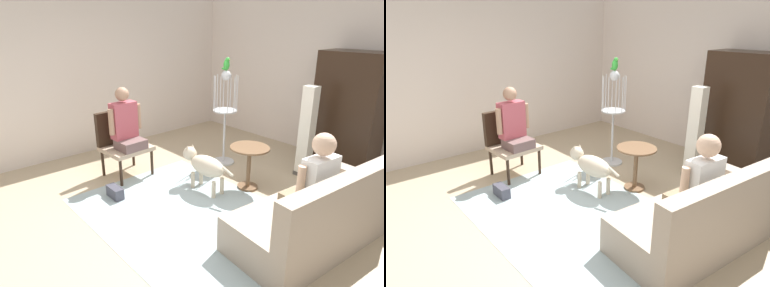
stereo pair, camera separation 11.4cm
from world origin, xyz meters
TOP-DOWN VIEW (x-y plane):
  - ground_plane at (0.00, 0.00)m, footprint 7.13×7.13m
  - back_wall at (0.00, 3.03)m, footprint 6.31×0.12m
  - left_wall at (-2.91, 0.30)m, footprint 0.12×6.54m
  - area_rug at (0.04, -0.17)m, footprint 2.85×2.07m
  - couch at (1.31, 0.47)m, footprint 1.04×1.84m
  - armchair at (-1.63, -0.13)m, footprint 0.63×0.69m
  - person_on_couch at (1.26, 0.44)m, footprint 0.46×0.55m
  - person_on_armchair at (-1.48, -0.12)m, footprint 0.43×0.54m
  - round_end_table at (0.00, 0.95)m, footprint 0.55×0.55m
  - dog at (-0.37, 0.44)m, footprint 0.92×0.29m
  - bird_cage_stand at (-0.87, 1.36)m, footprint 0.39×0.39m
  - parrot at (-0.87, 1.36)m, footprint 0.17×0.10m
  - column_lamp at (0.27, 1.93)m, footprint 0.20×0.20m
  - armoire_cabinet at (0.54, 2.62)m, footprint 0.95×0.56m
  - handbag at (-0.99, -0.63)m, footprint 0.28×0.13m

SIDE VIEW (x-z plane):
  - ground_plane at x=0.00m, z-range 0.00..0.00m
  - area_rug at x=0.04m, z-range 0.00..0.01m
  - handbag at x=-0.99m, z-range 0.00..0.16m
  - couch at x=1.31m, z-range -0.14..0.76m
  - dog at x=-0.37m, z-range 0.08..0.67m
  - round_end_table at x=0.00m, z-range 0.12..0.74m
  - armchair at x=-1.63m, z-range 0.08..1.06m
  - column_lamp at x=0.27m, z-range -0.01..1.38m
  - person_on_couch at x=1.26m, z-range 0.32..1.18m
  - bird_cage_stand at x=-0.87m, z-range 0.00..1.54m
  - person_on_armchair at x=-1.48m, z-range 0.39..1.28m
  - armoire_cabinet at x=0.54m, z-range 0.00..1.85m
  - back_wall at x=0.00m, z-range 0.00..2.78m
  - left_wall at x=-2.91m, z-range 0.00..2.78m
  - parrot at x=-0.87m, z-range 1.53..1.73m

